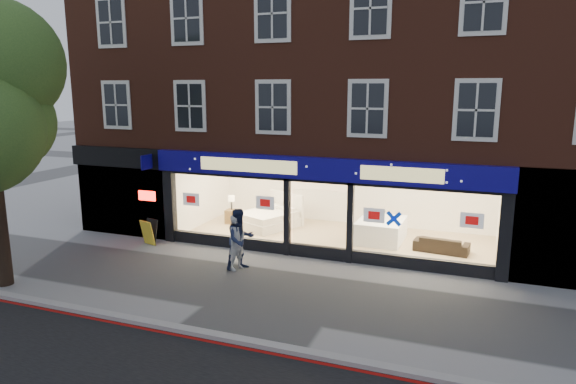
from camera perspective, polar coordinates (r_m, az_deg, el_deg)
The scene contains 12 objects.
ground at distance 14.03m, azimuth -0.54°, elevation -11.12°, with size 120.00×120.00×0.00m, color gray.
kerb_line at distance 11.48m, azimuth -6.44°, elevation -16.60°, with size 60.00×0.10×0.01m, color #8C0A07.
kerb_stone at distance 11.61m, azimuth -5.98°, elevation -15.94°, with size 60.00×0.25×0.12m, color gray.
showroom_floor at distance 18.72m, azimuth 5.34°, elevation -5.14°, with size 11.00×4.50×0.10m, color tan.
building at distance 19.62m, azimuth 7.04°, elevation 15.14°, with size 19.00×8.26×10.30m.
display_bed at distance 19.94m, azimuth -2.05°, elevation -2.90°, with size 2.48×2.67×1.21m.
bedside_table at distance 20.54m, azimuth -6.25°, elevation -2.72°, with size 0.45×0.45×0.55m, color brown.
mattress_stack at distance 18.39m, azimuth 10.30°, elevation -4.19°, with size 1.57×1.97×0.76m.
sofa at distance 17.66m, azimuth 16.69°, elevation -5.59°, with size 1.75×0.68×0.51m, color black.
a_board at distance 18.63m, azimuth -15.15°, elevation -4.32°, with size 0.58×0.37×0.89m, color gold.
pedestrian_grey at distance 15.54m, azimuth -5.72°, elevation -5.58°, with size 0.62×0.41×1.69m, color #9C9EA3.
pedestrian_blue at distance 15.55m, azimuth -5.35°, elevation -5.24°, with size 0.91×0.71×1.87m, color #161E3E.
Camera 1 is at (4.73, -12.06, 5.40)m, focal length 32.00 mm.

